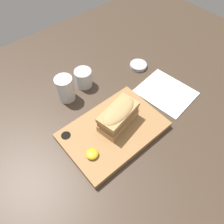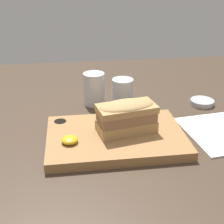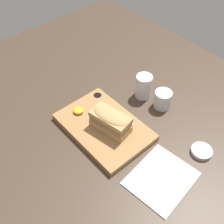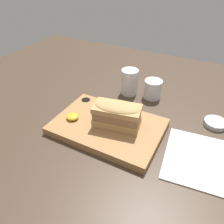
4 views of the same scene
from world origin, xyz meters
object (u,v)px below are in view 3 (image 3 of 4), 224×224
serving_board (104,127)px  napkin (161,178)px  wine_glass (163,100)px  condiment_dish (202,151)px  sandwich (111,120)px  water_glass (143,88)px

serving_board → napkin: bearing=0.8°
wine_glass → condiment_dish: size_ratio=0.99×
serving_board → wine_glass: wine_glass is taller
sandwich → wine_glass: (3.04, 22.97, -3.28)cm
condiment_dish → sandwich: bearing=-147.4°
wine_glass → napkin: bearing=-48.4°
water_glass → condiment_dish: bearing=-9.1°
serving_board → napkin: (26.44, 0.37, -0.95)cm
napkin → wine_glass: bearing=131.6°
napkin → condiment_dish: size_ratio=3.06×
water_glass → napkin: water_glass is taller
water_glass → condiment_dish: 32.20cm
serving_board → napkin: serving_board is taller
water_glass → condiment_dish: water_glass is taller
water_glass → wine_glass: 8.89cm
serving_board → sandwich: size_ratio=2.20×
water_glass → wine_glass: size_ratio=1.40×
wine_glass → serving_board: bearing=-103.7°
sandwich → condiment_dish: bearing=32.6°
serving_board → water_glass: bearing=97.5°
wine_glass → napkin: size_ratio=0.32×
condiment_dish → napkin: bearing=-97.4°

